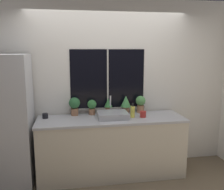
% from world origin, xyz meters
% --- Properties ---
extents(ground_plane, '(14.00, 14.00, 0.00)m').
position_xyz_m(ground_plane, '(0.00, 0.00, 0.00)').
color(ground_plane, brown).
extents(wall_back, '(8.00, 0.09, 2.70)m').
position_xyz_m(wall_back, '(0.00, 0.71, 1.35)').
color(wall_back, silver).
rests_on(wall_back, ground_plane).
extents(wall_right, '(0.06, 7.00, 2.70)m').
position_xyz_m(wall_right, '(2.06, 1.50, 1.35)').
color(wall_right, silver).
rests_on(wall_right, ground_plane).
extents(counter, '(2.20, 0.67, 0.91)m').
position_xyz_m(counter, '(0.00, 0.32, 0.45)').
color(counter, beige).
rests_on(counter, ground_plane).
extents(refrigerator, '(0.63, 0.65, 1.86)m').
position_xyz_m(refrigerator, '(-1.47, 0.31, 0.93)').
color(refrigerator, '#B7B7BC').
rests_on(refrigerator, ground_plane).
extents(sink, '(0.45, 0.42, 0.30)m').
position_xyz_m(sink, '(0.02, 0.32, 0.95)').
color(sink, '#ADADB2').
rests_on(sink, counter).
extents(potted_plant_far_left, '(0.17, 0.17, 0.28)m').
position_xyz_m(potted_plant_far_left, '(-0.54, 0.57, 1.07)').
color(potted_plant_far_left, '#9E6B4C').
rests_on(potted_plant_far_left, counter).
extents(potted_plant_left, '(0.14, 0.14, 0.24)m').
position_xyz_m(potted_plant_left, '(-0.27, 0.57, 1.04)').
color(potted_plant_left, '#9E6B4C').
rests_on(potted_plant_left, counter).
extents(potted_plant_center, '(0.13, 0.13, 0.25)m').
position_xyz_m(potted_plant_center, '(-0.01, 0.57, 1.05)').
color(potted_plant_center, '#9E6B4C').
rests_on(potted_plant_center, counter).
extents(potted_plant_right, '(0.16, 0.16, 0.29)m').
position_xyz_m(potted_plant_right, '(0.28, 0.57, 1.07)').
color(potted_plant_right, '#9E6B4C').
rests_on(potted_plant_right, counter).
extents(potted_plant_far_right, '(0.16, 0.16, 0.27)m').
position_xyz_m(potted_plant_far_right, '(0.52, 0.57, 1.07)').
color(potted_plant_far_right, '#9E6B4C').
rests_on(potted_plant_far_right, counter).
extents(soap_bottle, '(0.07, 0.07, 0.22)m').
position_xyz_m(soap_bottle, '(0.32, 0.30, 1.00)').
color(soap_bottle, '#DBD14C').
rests_on(soap_bottle, counter).
extents(mug_black, '(0.08, 0.08, 0.08)m').
position_xyz_m(mug_black, '(-0.98, 0.46, 0.95)').
color(mug_black, black).
rests_on(mug_black, counter).
extents(mug_red, '(0.09, 0.09, 0.09)m').
position_xyz_m(mug_red, '(0.48, 0.28, 0.95)').
color(mug_red, '#B72D28').
rests_on(mug_red, counter).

